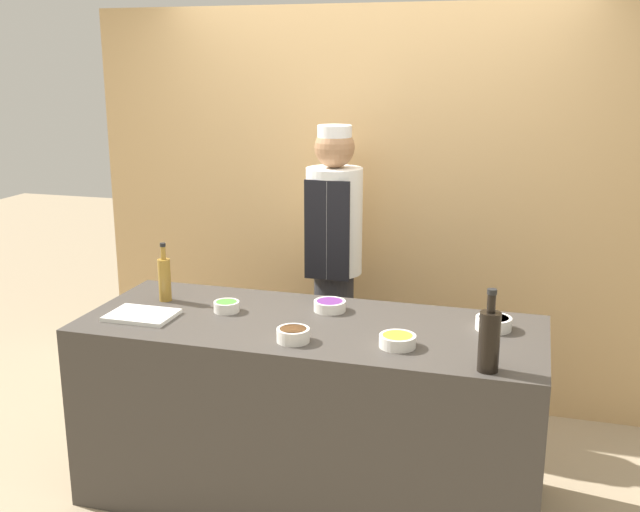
# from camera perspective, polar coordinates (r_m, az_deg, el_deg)

# --- Properties ---
(ground_plane) EXTENTS (14.00, 14.00, 0.00)m
(ground_plane) POSITION_cam_1_polar(r_m,az_deg,el_deg) (3.89, -0.73, -17.64)
(ground_plane) COLOR tan
(cabinet_wall) EXTENTS (3.51, 0.18, 2.40)m
(cabinet_wall) POSITION_cam_1_polar(r_m,az_deg,el_deg) (4.63, 3.95, 3.67)
(cabinet_wall) COLOR tan
(cabinet_wall) RESTS_ON ground_plane
(counter) EXTENTS (2.15, 0.84, 0.90)m
(counter) POSITION_cam_1_polar(r_m,az_deg,el_deg) (3.67, -0.75, -11.71)
(counter) COLOR #3D3833
(counter) RESTS_ON ground_plane
(sauce_bowl_brown) EXTENTS (0.14, 0.14, 0.06)m
(sauce_bowl_brown) POSITION_cam_1_polar(r_m,az_deg,el_deg) (3.27, -2.13, -5.97)
(sauce_bowl_brown) COLOR white
(sauce_bowl_brown) RESTS_ON counter
(sauce_bowl_red) EXTENTS (0.16, 0.16, 0.06)m
(sauce_bowl_red) POSITION_cam_1_polar(r_m,az_deg,el_deg) (3.49, 13.09, -4.97)
(sauce_bowl_red) COLOR white
(sauce_bowl_red) RESTS_ON counter
(sauce_bowl_purple) EXTENTS (0.16, 0.16, 0.05)m
(sauce_bowl_purple) POSITION_cam_1_polar(r_m,az_deg,el_deg) (3.65, 0.75, -3.77)
(sauce_bowl_purple) COLOR white
(sauce_bowl_purple) RESTS_ON counter
(sauce_bowl_yellow) EXTENTS (0.16, 0.16, 0.05)m
(sauce_bowl_yellow) POSITION_cam_1_polar(r_m,az_deg,el_deg) (3.22, 5.93, -6.41)
(sauce_bowl_yellow) COLOR white
(sauce_bowl_yellow) RESTS_ON counter
(sauce_bowl_green) EXTENTS (0.12, 0.12, 0.05)m
(sauce_bowl_green) POSITION_cam_1_polar(r_m,az_deg,el_deg) (3.67, -7.13, -3.80)
(sauce_bowl_green) COLOR white
(sauce_bowl_green) RESTS_ON counter
(cutting_board) EXTENTS (0.31, 0.23, 0.02)m
(cutting_board) POSITION_cam_1_polar(r_m,az_deg,el_deg) (3.67, -13.42, -4.41)
(cutting_board) COLOR white
(cutting_board) RESTS_ON counter
(bottle_soy) EXTENTS (0.08, 0.08, 0.34)m
(bottle_soy) POSITION_cam_1_polar(r_m,az_deg,el_deg) (3.00, 12.77, -6.21)
(bottle_soy) COLOR black
(bottle_soy) RESTS_ON counter
(bottle_vinegar) EXTENTS (0.06, 0.06, 0.30)m
(bottle_vinegar) POSITION_cam_1_polar(r_m,az_deg,el_deg) (3.86, -11.76, -1.67)
(bottle_vinegar) COLOR olive
(bottle_vinegar) RESTS_ON counter
(chef_center) EXTENTS (0.32, 0.32, 1.74)m
(chef_center) POSITION_cam_1_polar(r_m,az_deg,el_deg) (4.32, 1.06, -0.33)
(chef_center) COLOR #28282D
(chef_center) RESTS_ON ground_plane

